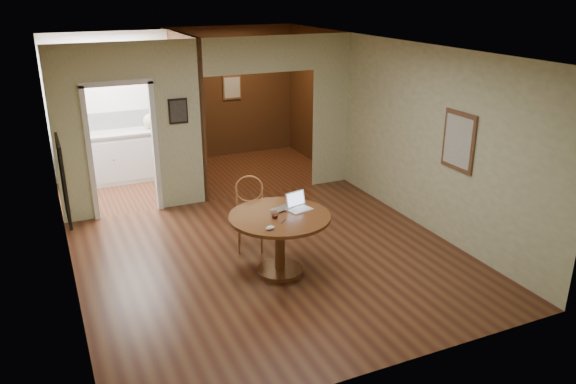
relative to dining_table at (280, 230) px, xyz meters
name	(u,v)px	position (x,y,z in m)	size (l,w,h in m)	color
floor	(276,261)	(0.07, 0.32, -0.59)	(5.00, 5.00, 0.00)	#472014
room_shell	(178,121)	(-0.40, 3.41, 0.70)	(5.20, 7.50, 5.00)	white
dining_table	(280,230)	(0.00, 0.00, 0.00)	(1.27, 1.27, 0.80)	brown
chair	(250,209)	(-0.08, 0.87, -0.02)	(0.56, 0.56, 1.02)	#AD753D
open_laptop	(298,204)	(0.29, 0.11, 0.27)	(0.33, 0.32, 0.21)	white
closed_laptop	(286,209)	(0.13, 0.11, 0.22)	(0.36, 0.23, 0.03)	#B8B8BD
mouse	(270,228)	(-0.28, -0.36, 0.23)	(0.12, 0.07, 0.05)	white
wine_glass	(275,214)	(-0.09, -0.07, 0.26)	(0.09, 0.09, 0.10)	white
pen	(283,221)	(-0.04, -0.21, 0.21)	(0.01, 0.01, 0.14)	#0C0F54
kitchen_cabinet	(120,156)	(-1.28, 4.52, -0.12)	(2.06, 0.60, 0.94)	white
grocery_bag	(151,121)	(-0.65, 4.52, 0.50)	(0.29, 0.25, 0.29)	beige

